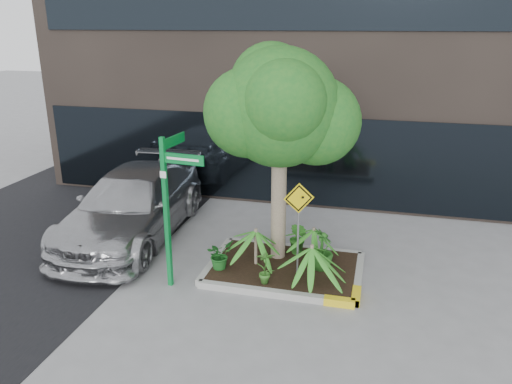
% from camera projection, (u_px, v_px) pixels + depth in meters
% --- Properties ---
extents(ground, '(80.00, 80.00, 0.00)m').
position_uv_depth(ground, '(273.00, 277.00, 10.76)').
color(ground, gray).
rests_on(ground, ground).
extents(asphalt_road, '(7.00, 80.00, 0.01)m').
position_uv_depth(asphalt_road, '(15.00, 245.00, 12.28)').
color(asphalt_road, black).
rests_on(asphalt_road, ground).
extents(planter, '(3.35, 2.36, 0.15)m').
position_uv_depth(planter, '(286.00, 268.00, 10.93)').
color(planter, '#9E9E99').
rests_on(planter, ground).
extents(tree, '(3.23, 2.87, 4.84)m').
position_uv_depth(tree, '(280.00, 108.00, 10.33)').
color(tree, gray).
rests_on(tree, ground).
extents(palm_front, '(1.01, 1.01, 1.12)m').
position_uv_depth(palm_front, '(312.00, 248.00, 9.86)').
color(palm_front, gray).
rests_on(palm_front, ground).
extents(palm_left, '(0.94, 0.94, 1.04)m').
position_uv_depth(palm_left, '(256.00, 231.00, 10.79)').
color(palm_left, gray).
rests_on(palm_left, ground).
extents(palm_back, '(0.87, 0.87, 0.96)m').
position_uv_depth(palm_back, '(314.00, 230.00, 11.01)').
color(palm_back, gray).
rests_on(palm_back, ground).
extents(parked_car, '(2.63, 5.86, 1.67)m').
position_uv_depth(parked_car, '(133.00, 205.00, 12.61)').
color(parked_car, '#A5A6AA').
rests_on(parked_car, ground).
extents(shrub_a, '(0.75, 0.75, 0.63)m').
position_uv_depth(shrub_a, '(219.00, 255.00, 10.75)').
color(shrub_a, '#19581C').
rests_on(shrub_a, planter).
extents(shrub_b, '(0.54, 0.54, 0.89)m').
position_uv_depth(shrub_b, '(322.00, 250.00, 10.69)').
color(shrub_b, '#225A1B').
rests_on(shrub_b, planter).
extents(shrub_c, '(0.49, 0.49, 0.74)m').
position_uv_depth(shrub_c, '(265.00, 267.00, 10.10)').
color(shrub_c, '#316B21').
rests_on(shrub_c, planter).
extents(shrub_d, '(0.62, 0.62, 0.79)m').
position_uv_depth(shrub_d, '(298.00, 238.00, 11.37)').
color(shrub_d, '#25611C').
rests_on(shrub_d, planter).
extents(street_sign_post, '(0.93, 0.97, 3.16)m').
position_uv_depth(street_sign_post, '(170.00, 196.00, 9.85)').
color(street_sign_post, '#0B8235').
rests_on(street_sign_post, ground).
extents(cattle_sign, '(0.58, 0.28, 2.06)m').
position_uv_depth(cattle_sign, '(298.00, 214.00, 10.05)').
color(cattle_sign, slate).
rests_on(cattle_sign, ground).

